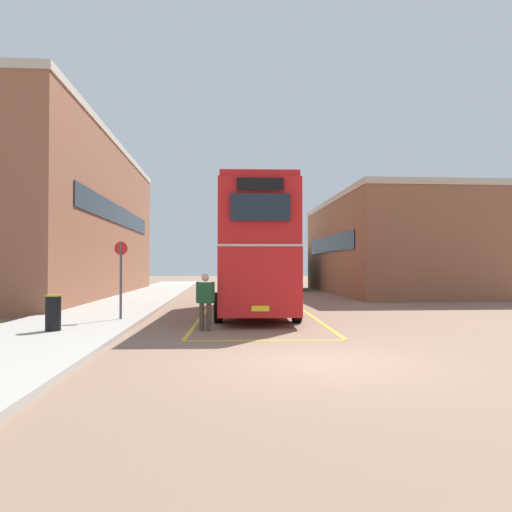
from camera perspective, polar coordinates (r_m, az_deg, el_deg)
ground_plane at (r=24.09m, az=0.49°, el=-5.62°), size 135.60×135.60×0.00m
sidewalk_left at (r=26.81m, az=-13.96°, el=-4.99°), size 4.00×57.60×0.14m
brick_building_left at (r=31.87m, az=-21.71°, el=3.96°), size 7.04×24.66×9.34m
depot_building_right at (r=35.13m, az=15.49°, el=1.11°), size 8.80×17.14×6.48m
double_decker_bus at (r=19.39m, az=-0.14°, el=0.72°), size 3.13×10.30×4.75m
single_deck_bus at (r=39.96m, az=3.30°, el=-1.50°), size 3.40×8.27×3.02m
pedestrian_boarding at (r=14.22m, az=-5.94°, el=-4.90°), size 0.54×0.33×1.65m
litter_bin at (r=14.25m, az=-22.57°, el=-6.12°), size 0.43×0.43×0.96m
bus_stop_sign at (r=16.59m, az=-15.48°, el=-1.82°), size 0.44×0.11×2.53m
bay_marking_yellow at (r=17.57m, az=0.18°, el=-7.28°), size 4.66×12.36×0.01m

